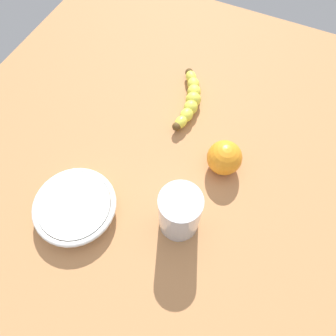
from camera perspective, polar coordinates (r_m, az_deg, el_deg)
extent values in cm
cube|color=#B47949|center=(74.33, 2.71, 0.76)|extent=(120.00, 120.00, 3.00)
ellipsoid|color=#E0DD45|center=(76.69, 2.42, 8.53)|extent=(4.49, 3.63, 2.76)
ellipsoid|color=#E0DD45|center=(78.07, 3.48, 9.81)|extent=(4.19, 3.48, 3.16)
ellipsoid|color=#E0DD45|center=(79.61, 4.24, 11.16)|extent=(4.19, 3.83, 3.55)
ellipsoid|color=#E0DD45|center=(81.26, 4.70, 12.54)|extent=(4.74, 4.74, 3.95)
ellipsoid|color=#E0DD45|center=(82.99, 4.86, 13.91)|extent=(4.99, 4.78, 3.55)
ellipsoid|color=#E0DD45|center=(84.74, 4.72, 15.24)|extent=(5.01, 4.74, 3.16)
ellipsoid|color=#E0DD45|center=(86.47, 4.31, 16.49)|extent=(4.79, 4.66, 2.76)
sphere|color=#513819|center=(75.84, 1.59, 7.69)|extent=(2.17, 2.17, 2.17)
sphere|color=#513819|center=(87.64, 3.94, 17.30)|extent=(2.17, 2.17, 2.17)
cylinder|color=silver|center=(61.01, 2.18, -8.27)|extent=(8.39, 8.39, 12.59)
cylinder|color=beige|center=(61.49, 2.17, -8.42)|extent=(7.89, 7.89, 11.06)
cylinder|color=white|center=(68.86, -16.70, -7.08)|extent=(15.11, 15.11, 3.78)
torus|color=white|center=(67.70, -16.98, -6.69)|extent=(17.63, 17.63, 1.20)
sphere|color=orange|center=(69.95, 10.43, 1.88)|extent=(7.94, 7.94, 7.94)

